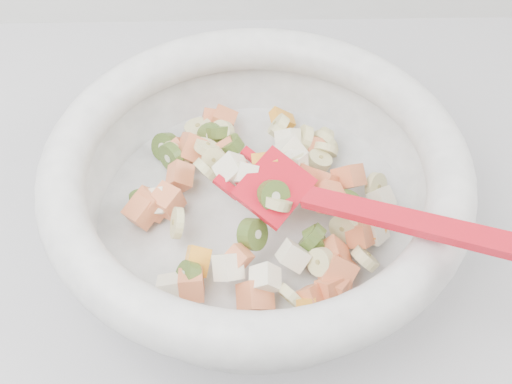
{
  "coord_description": "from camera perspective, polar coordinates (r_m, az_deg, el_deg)",
  "views": [
    {
      "loc": [
        0.07,
        1.02,
        1.4
      ],
      "look_at": [
        0.08,
        1.42,
        0.95
      ],
      "focal_mm": 50.0,
      "sensor_mm": 36.0,
      "label": 1
    }
  ],
  "objects": [
    {
      "name": "mixing_bowl",
      "position": [
        0.6,
        0.03,
        0.47
      ],
      "size": [
        0.37,
        0.35,
        0.13
      ],
      "color": "white",
      "rests_on": "counter"
    }
  ]
}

